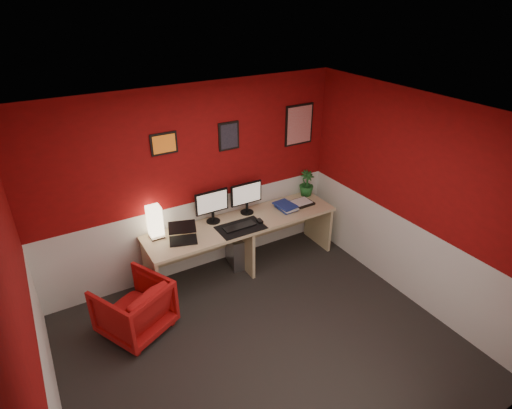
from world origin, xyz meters
name	(u,v)px	position (x,y,z in m)	size (l,w,h in m)	color
ground	(264,348)	(0.00, 0.00, 0.00)	(4.00, 3.50, 0.01)	black
ceiling	(267,122)	(0.00, 0.00, 2.50)	(4.00, 3.50, 0.01)	white
wall_back	(193,184)	(0.00, 1.75, 1.25)	(4.00, 0.01, 2.50)	maroon
wall_front	(413,390)	(0.00, -1.75, 1.25)	(4.00, 0.01, 2.50)	maroon
wall_left	(31,331)	(-2.00, 0.00, 1.25)	(0.01, 3.50, 2.50)	maroon
wall_right	(413,203)	(2.00, 0.00, 1.25)	(0.01, 3.50, 2.50)	maroon
wainscot_back	(197,235)	(0.00, 1.75, 0.50)	(4.00, 0.01, 1.00)	silver
wainscot_left	(55,399)	(-2.00, 0.00, 0.50)	(0.01, 3.50, 1.00)	silver
wainscot_right	(403,257)	(2.00, 0.00, 0.50)	(0.01, 3.50, 1.00)	silver
desk	(243,245)	(0.51, 1.41, 0.36)	(2.60, 0.65, 0.73)	tan
shoji_lamp	(155,223)	(-0.58, 1.60, 0.93)	(0.16, 0.16, 0.40)	#FFE5B2
laptop	(183,233)	(-0.33, 1.35, 0.84)	(0.33, 0.23, 0.22)	black
monitor_left	(212,202)	(0.18, 1.60, 1.02)	(0.45, 0.06, 0.58)	black
monitor_right	(247,193)	(0.68, 1.59, 1.02)	(0.45, 0.06, 0.58)	black
desk_mat	(241,228)	(0.42, 1.28, 0.73)	(0.60, 0.38, 0.01)	black
keyboard	(240,226)	(0.41, 1.29, 0.74)	(0.42, 0.14, 0.02)	black
mouse	(260,221)	(0.70, 1.28, 0.75)	(0.06, 0.10, 0.03)	black
book_bottom	(280,210)	(1.09, 1.40, 0.74)	(0.21, 0.28, 0.03)	navy
book_middle	(280,209)	(1.09, 1.39, 0.77)	(0.22, 0.30, 0.02)	silver
book_top	(279,208)	(1.07, 1.39, 0.79)	(0.23, 0.31, 0.03)	navy
zen_tray	(300,203)	(1.45, 1.42, 0.74)	(0.35, 0.25, 0.03)	black
potted_plant	(307,183)	(1.69, 1.62, 0.92)	(0.21, 0.21, 0.37)	#19591E
pc_tower	(236,249)	(0.48, 1.56, 0.23)	(0.20, 0.45, 0.45)	#99999E
armchair	(134,307)	(-1.09, 0.97, 0.32)	(0.68, 0.70, 0.64)	#AF1816
art_left	(164,144)	(-0.32, 1.74, 1.85)	(0.32, 0.02, 0.26)	orange
art_center	(229,136)	(0.52, 1.74, 1.80)	(0.28, 0.02, 0.36)	black
art_right	(299,125)	(1.59, 1.74, 1.78)	(0.44, 0.02, 0.56)	red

